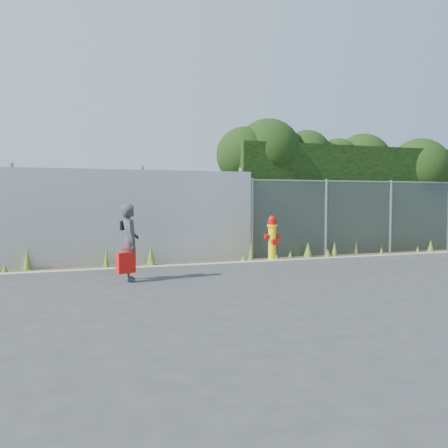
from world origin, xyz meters
TOP-DOWN VIEW (x-y plane):
  - ground at (0.00, 0.00)m, footprint 80.00×80.00m
  - curb at (0.00, 1.80)m, footprint 16.00×0.22m
  - weed_strip at (-0.64, 2.44)m, footprint 16.00×1.26m
  - corrugated_fence at (-3.25, 3.01)m, footprint 8.50×0.21m
  - chainlink_fence at (4.25, 3.00)m, footprint 6.50×0.07m
  - hedge at (4.39, 4.00)m, footprint 7.69×2.28m
  - fire_hydrant at (1.27, 2.30)m, footprint 0.39×0.35m
  - woman at (-2.38, 0.88)m, footprint 0.39×0.56m
  - red_tote_bag at (-2.49, 0.68)m, footprint 0.34×0.13m
  - black_shoulder_bag at (-2.41, 1.04)m, footprint 0.24×0.10m

SIDE VIEW (x-z plane):
  - ground at x=0.00m, z-range 0.00..0.00m
  - curb at x=0.00m, z-range 0.00..0.12m
  - weed_strip at x=-0.64m, z-range -0.15..0.35m
  - red_tote_bag at x=-2.49m, z-range 0.14..0.59m
  - fire_hydrant at x=1.27m, z-range -0.02..1.14m
  - woman at x=-2.38m, z-range 0.00..1.44m
  - black_shoulder_bag at x=-2.41m, z-range 0.94..1.12m
  - chainlink_fence at x=4.25m, z-range 0.01..2.06m
  - corrugated_fence at x=-3.25m, z-range -0.05..2.25m
  - hedge at x=4.39m, z-range 0.15..3.87m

